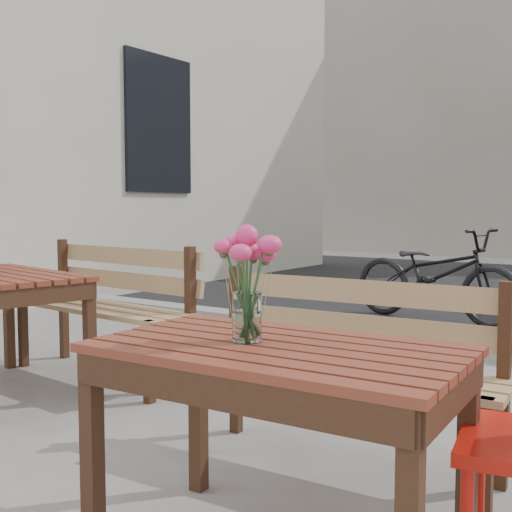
# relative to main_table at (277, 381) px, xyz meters

# --- Properties ---
(main_table) EXTENTS (1.16, 0.72, 0.69)m
(main_table) POSITION_rel_main_table_xyz_m (0.00, 0.00, 0.00)
(main_table) COLOR brown
(main_table) RESTS_ON ground
(main_bench) EXTENTS (1.39, 0.50, 0.85)m
(main_bench) POSITION_rel_main_table_xyz_m (-0.17, 0.83, -0.07)
(main_bench) COLOR #A38354
(main_bench) RESTS_ON ground
(main_vase) EXTENTS (0.20, 0.20, 0.37)m
(main_vase) POSITION_rel_main_table_xyz_m (-0.11, -0.01, 0.34)
(main_vase) COLOR white
(main_vase) RESTS_ON main_table
(second_bench) EXTENTS (1.47, 0.54, 0.90)m
(second_bench) POSITION_rel_main_table_xyz_m (-2.12, 1.25, -0.03)
(second_bench) COLOR #A38354
(second_bench) RESTS_ON ground
(bicycle) EXTENTS (1.82, 0.89, 0.92)m
(bicycle) POSITION_rel_main_table_xyz_m (-1.05, 4.41, -0.12)
(bicycle) COLOR black
(bicycle) RESTS_ON ground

